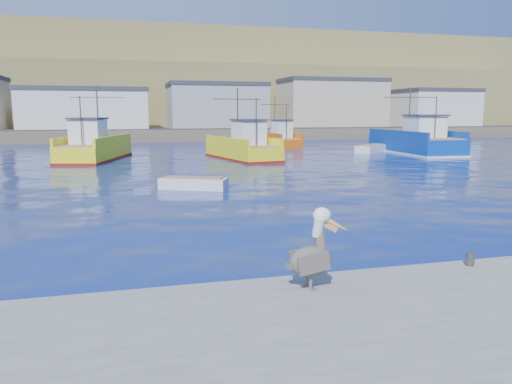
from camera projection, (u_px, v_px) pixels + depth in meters
ground at (300, 256)px, 14.29m from camera, size 260.00×260.00×0.00m
dock_bollards at (378, 267)px, 11.09m from camera, size 36.20×0.20×0.30m
far_shore at (142, 91)px, 117.05m from camera, size 200.00×81.00×24.00m
trawler_yellow_a at (94, 148)px, 43.15m from camera, size 6.34×11.28×6.44m
trawler_yellow_b at (243, 148)px, 43.86m from camera, size 5.15×10.10×6.30m
trawler_blue at (416, 142)px, 50.22m from camera, size 5.99×12.68×6.66m
boat_orange at (279, 138)px, 59.47m from camera, size 4.09×7.88×5.98m
skiff_mid at (194, 184)px, 26.71m from camera, size 3.76×2.67×0.78m
skiff_far at (371, 149)px, 50.86m from camera, size 4.54×4.18×1.00m
pelican at (313, 254)px, 10.11m from camera, size 1.36×0.58×1.67m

